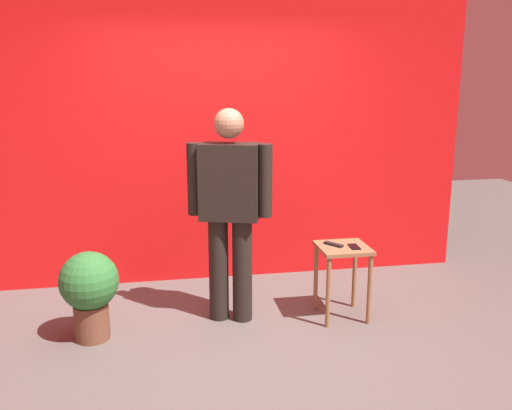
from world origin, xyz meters
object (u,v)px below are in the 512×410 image
side_table (343,262)px  standing_person (230,205)px  tv_remote (334,244)px  cell_phone (354,247)px  potted_plant (89,288)px

side_table → standing_person: bearing=172.2°
standing_person → tv_remote: standing_person is taller
tv_remote → side_table: bearing=-58.1°
side_table → cell_phone: size_ratio=4.24×
cell_phone → tv_remote: 0.17m
tv_remote → potted_plant: (-1.92, -0.08, -0.21)m
standing_person → potted_plant: 1.23m
side_table → tv_remote: size_ratio=3.59×
side_table → potted_plant: 1.99m
side_table → potted_plant: size_ratio=0.89×
tv_remote → potted_plant: size_ratio=0.25×
side_table → cell_phone: (0.08, -0.05, 0.14)m
standing_person → potted_plant: standing_person is taller
tv_remote → potted_plant: 1.93m
standing_person → tv_remote: 0.91m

